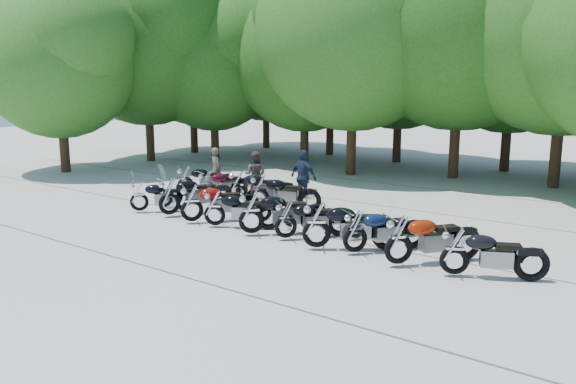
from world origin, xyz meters
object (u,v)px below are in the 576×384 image
Objects in this scene: motorcycle_2 at (192,202)px; motorcycle_3 at (215,207)px; motorcycle_5 at (286,218)px; motorcycle_9 at (455,249)px; motorcycle_6 at (317,223)px; motorcycle_8 at (399,238)px; motorcycle_12 at (238,185)px; rider_0 at (216,169)px; motorcycle_0 at (139,195)px; motorcycle_4 at (251,211)px; motorcycle_7 at (355,230)px; rider_2 at (304,177)px; motorcycle_11 at (206,184)px; motorcycle_10 at (185,179)px; motorcycle_1 at (169,195)px; motorcycle_13 at (260,190)px; rider_1 at (255,175)px.

motorcycle_3 is at bearing -139.90° from motorcycle_2.
motorcycle_9 is at bearing -144.57° from motorcycle_5.
motorcycle_8 is at bearing -125.02° from motorcycle_6.
motorcycle_12 is 1.39× the size of rider_0.
motorcycle_0 is 0.83× the size of motorcycle_6.
motorcycle_2 is 0.95× the size of motorcycle_6.
motorcycle_7 is at bearing -131.55° from motorcycle_4.
motorcycle_8 is at bearing -133.26° from motorcycle_0.
motorcycle_0 is at bearing 54.02° from motorcycle_6.
motorcycle_8 reaches higher than motorcycle_2.
motorcycle_2 is at bearing 82.84° from rider_2.
motorcycle_8 reaches higher than motorcycle_5.
rider_0 is at bearing 24.85° from motorcycle_6.
motorcycle_0 is at bearing 37.09° from motorcycle_2.
rider_2 reaches higher than motorcycle_2.
motorcycle_11 is at bearing 20.36° from motorcycle_8.
motorcycle_4 is 5.64m from motorcycle_9.
motorcycle_4 is 1.11× the size of motorcycle_10.
motorcycle_3 reaches higher than motorcycle_0.
motorcycle_10 is 0.94× the size of motorcycle_12.
motorcycle_1 is at bearing 35.81° from motorcycle_8.
motorcycle_9 is 7.96m from motorcycle_13.
motorcycle_0 is at bearing 30.18° from motorcycle_1.
rider_0 reaches higher than motorcycle_4.
motorcycle_4 is at bearing -132.84° from motorcycle_0.
motorcycle_12 is (-6.15, 2.72, 0.04)m from motorcycle_7.
motorcycle_2 is at bearing 37.38° from motorcycle_7.
motorcycle_2 is 1.11× the size of motorcycle_11.
motorcycle_6 is 1.07× the size of motorcycle_13.
motorcycle_12 is at bearing -145.21° from motorcycle_10.
motorcycle_0 is 3.33m from motorcycle_12.
motorcycle_6 is 1.31× the size of rider_2.
motorcycle_7 reaches higher than motorcycle_3.
motorcycle_12 is at bearing 174.13° from rider_0.
motorcycle_5 is 7.50m from rider_0.
motorcycle_5 is 0.96× the size of motorcycle_7.
motorcycle_4 reaches higher than motorcycle_9.
motorcycle_2 reaches higher than motorcycle_3.
motorcycle_12 is (1.27, 0.22, 0.06)m from motorcycle_11.
motorcycle_10 is at bearing 15.89° from motorcycle_5.
motorcycle_11 is 1.88m from rider_0.
motorcycle_6 reaches higher than motorcycle_4.
motorcycle_5 is 3.78m from motorcycle_13.
motorcycle_0 is at bearing 110.08° from motorcycle_13.
motorcycle_9 is 1.02× the size of motorcycle_11.
motorcycle_2 is at bearing 63.89° from motorcycle_9.
motorcycle_1 reaches higher than motorcycle_5.
motorcycle_12 is (-8.67, 2.90, 0.05)m from motorcycle_9.
motorcycle_5 is at bearing 40.96° from motorcycle_6.
rider_1 is (-1.36, 1.42, 0.20)m from motorcycle_13.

